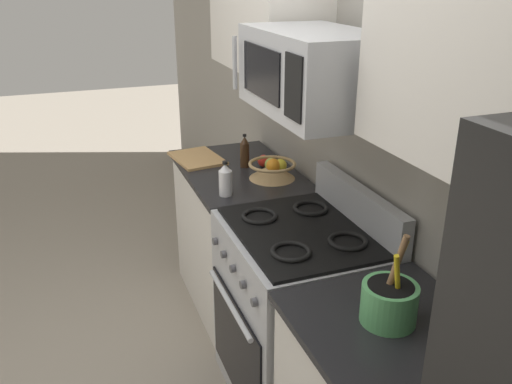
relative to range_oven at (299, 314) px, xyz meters
name	(u,v)px	position (x,y,z in m)	size (l,w,h in m)	color
wall_back	(383,140)	(0.00, 0.38, 0.83)	(8.00, 0.10, 2.60)	#9E998E
counter_left	(240,238)	(-0.88, 0.00, -0.02)	(0.98, 0.63, 0.91)	silver
range_oven	(299,314)	(0.00, 0.00, 0.00)	(0.76, 0.67, 1.09)	#B2B5BA
microwave	(314,72)	(0.00, 0.03, 1.15)	(0.70, 0.44, 0.33)	#B2B5BA
upper_cabinets_left	(265,8)	(-0.89, 0.16, 1.33)	(0.97, 0.34, 0.65)	silver
upper_cabinets_right	(507,52)	(0.84, 0.16, 1.33)	(0.89, 0.34, 0.65)	silver
utensil_crock	(389,301)	(0.69, 0.00, 0.51)	(0.19, 0.19, 0.33)	#59AD66
fruit_basket	(273,169)	(-0.68, 0.13, 0.49)	(0.27, 0.27, 0.12)	tan
apple_loose	(264,161)	(-0.88, 0.15, 0.47)	(0.07, 0.07, 0.07)	red
cutting_board	(197,158)	(-1.14, -0.19, 0.44)	(0.37, 0.26, 0.02)	tan
bottle_vinegar	(225,180)	(-0.53, -0.19, 0.52)	(0.07, 0.07, 0.19)	silver
bottle_soy	(245,152)	(-0.91, 0.05, 0.53)	(0.05, 0.05, 0.20)	#382314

